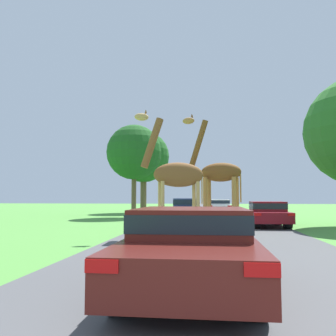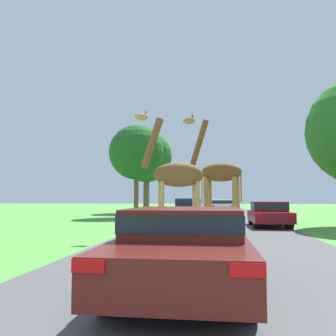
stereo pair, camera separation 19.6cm
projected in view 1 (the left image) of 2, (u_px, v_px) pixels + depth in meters
road at (212, 215)px, 30.19m from camera, size 7.38×120.00×0.00m
giraffe_near_road at (175, 174)px, 14.16m from camera, size 2.80×1.34×4.99m
giraffe_companion at (218, 176)px, 15.53m from camera, size 2.68×1.18×5.30m
car_lead_maroon at (192, 244)px, 5.95m from camera, size 2.00×4.76×1.33m
car_queue_right at (219, 206)px, 31.44m from camera, size 1.93×4.66×1.30m
car_queue_left at (186, 208)px, 24.47m from camera, size 1.84×4.26×1.42m
car_far_ahead at (268, 213)px, 18.28m from camera, size 1.84×4.06×1.28m
tree_centre_back at (134, 152)px, 27.16m from camera, size 4.20×4.20×7.04m
tree_far_right at (144, 157)px, 34.68m from camera, size 5.00×5.00×7.94m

